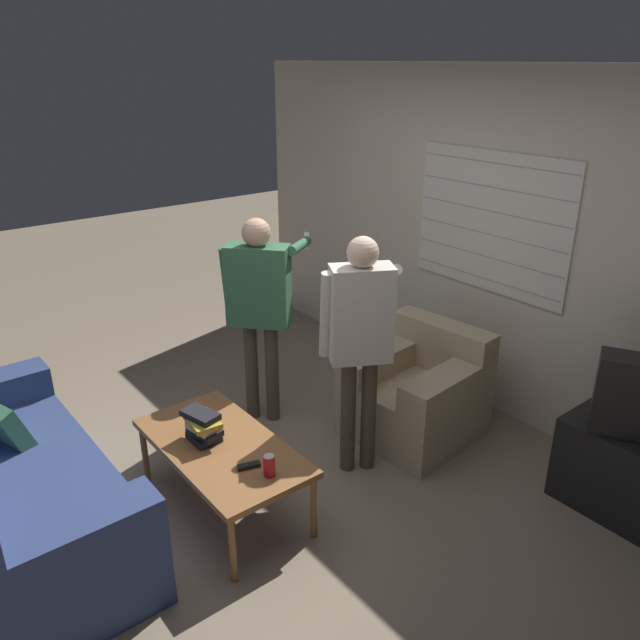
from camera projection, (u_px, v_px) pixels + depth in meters
The scene contains 10 objects.
ground_plane at pixel (259, 483), 4.09m from camera, with size 16.00×16.00×0.00m, color #7F705B.
wall_back at pixel (476, 242), 4.75m from camera, with size 5.20×0.08×2.55m.
couch_blue at pixel (8, 494), 3.48m from camera, with size 1.98×0.92×0.89m.
armchair_beige at pixel (418, 392), 4.55m from camera, with size 0.89×0.91×0.79m.
coffee_table at pixel (222, 450), 3.72m from camera, with size 1.18×0.62×0.46m.
person_left_standing at pixel (259, 296), 4.47m from camera, with size 0.52×0.83×1.57m.
person_right_standing at pixel (360, 330), 3.88m from camera, with size 0.56×0.70×1.61m.
book_stack at pixel (203, 426), 3.71m from camera, with size 0.27×0.19×0.19m.
soda_can at pixel (269, 466), 3.41m from camera, with size 0.07×0.07×0.13m.
spare_remote at pixel (249, 466), 3.49m from camera, with size 0.08×0.14×0.02m.
Camera 1 is at (2.88, -1.77, 2.57)m, focal length 35.00 mm.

